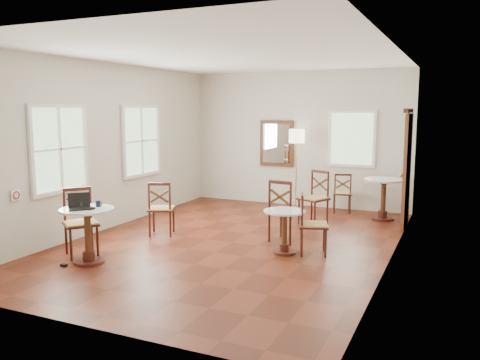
% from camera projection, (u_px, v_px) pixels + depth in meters
% --- Properties ---
extents(ground, '(7.00, 7.00, 0.00)m').
position_uv_depth(ground, '(233.00, 242.00, 8.15)').
color(ground, '#5D2010').
rests_on(ground, ground).
extents(room_shell, '(5.02, 7.02, 3.01)m').
position_uv_depth(room_shell, '(236.00, 127.00, 8.15)').
color(room_shell, beige).
rests_on(room_shell, ground).
extents(cafe_table_near, '(0.75, 0.75, 0.80)m').
position_uv_depth(cafe_table_near, '(88.00, 229.00, 6.98)').
color(cafe_table_near, '#401810').
rests_on(cafe_table_near, ground).
extents(cafe_table_mid, '(0.63, 0.63, 0.66)m').
position_uv_depth(cafe_table_mid, '(284.00, 227.00, 7.47)').
color(cafe_table_mid, '#401810').
rests_on(cafe_table_mid, ground).
extents(cafe_table_back, '(0.77, 0.77, 0.82)m').
position_uv_depth(cafe_table_back, '(383.00, 195.00, 9.74)').
color(cafe_table_back, '#401810').
rests_on(cafe_table_back, ground).
extents(chair_near_a, '(0.57, 0.57, 0.95)m').
position_uv_depth(chair_near_a, '(161.00, 208.00, 8.57)').
color(chair_near_a, '#401810').
rests_on(chair_near_a, ground).
extents(chair_near_b, '(0.65, 0.65, 1.01)m').
position_uv_depth(chair_near_b, '(81.00, 222.00, 7.37)').
color(chair_near_b, '#401810').
rests_on(chair_near_b, ground).
extents(chair_mid_a, '(0.56, 0.56, 1.04)m').
position_uv_depth(chair_mid_a, '(285.00, 211.00, 8.13)').
color(chair_mid_a, '#401810').
rests_on(chair_mid_a, ground).
extents(chair_mid_b, '(0.54, 0.54, 0.93)m').
position_uv_depth(chair_mid_b, '(312.00, 224.00, 7.43)').
color(chair_mid_b, '#401810').
rests_on(chair_mid_b, ground).
extents(chair_back_a, '(0.48, 0.48, 0.85)m').
position_uv_depth(chair_back_a, '(342.00, 193.00, 10.43)').
color(chair_back_a, '#401810').
rests_on(chair_back_a, ground).
extents(chair_back_b, '(0.61, 0.61, 1.02)m').
position_uv_depth(chair_back_b, '(314.00, 198.00, 9.39)').
color(chair_back_b, '#401810').
rests_on(chair_back_b, ground).
extents(floor_lamp, '(0.34, 0.34, 1.75)m').
position_uv_depth(floor_lamp, '(297.00, 141.00, 10.75)').
color(floor_lamp, '#BF8C3F').
rests_on(floor_lamp, ground).
extents(laptop, '(0.39, 0.39, 0.21)m').
position_uv_depth(laptop, '(79.00, 205.00, 6.91)').
color(laptop, black).
rests_on(laptop, cafe_table_near).
extents(mouse, '(0.11, 0.09, 0.04)m').
position_uv_depth(mouse, '(93.00, 208.00, 6.87)').
color(mouse, black).
rests_on(mouse, cafe_table_near).
extents(navy_mug, '(0.11, 0.07, 0.09)m').
position_uv_depth(navy_mug, '(98.00, 204.00, 7.06)').
color(navy_mug, '#0F1932').
rests_on(navy_mug, cafe_table_near).
extents(water_glass, '(0.06, 0.06, 0.09)m').
position_uv_depth(water_glass, '(81.00, 206.00, 6.88)').
color(water_glass, white).
rests_on(water_glass, cafe_table_near).
extents(power_adapter, '(0.09, 0.05, 0.04)m').
position_uv_depth(power_adapter, '(64.00, 265.00, 6.89)').
color(power_adapter, black).
rests_on(power_adapter, ground).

